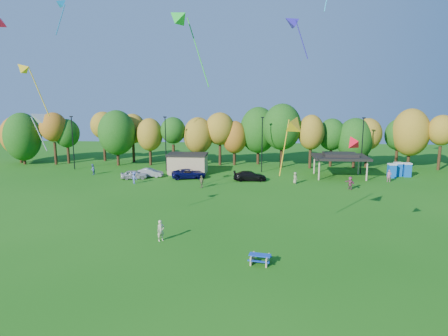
# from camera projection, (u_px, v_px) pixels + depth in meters

# --- Properties ---
(ground) EXTENTS (160.00, 160.00, 0.00)m
(ground) POSITION_uv_depth(u_px,v_px,m) (239.00, 286.00, 26.98)
(ground) COLOR #19600F
(ground) RESTS_ON ground
(tree_line) EXTENTS (93.57, 10.55, 11.15)m
(tree_line) POSITION_uv_depth(u_px,v_px,m) (245.00, 133.00, 70.57)
(tree_line) COLOR black
(tree_line) RESTS_ON ground
(lamp_posts) EXTENTS (64.50, 0.25, 9.09)m
(lamp_posts) POSITION_uv_depth(u_px,v_px,m) (262.00, 143.00, 65.12)
(lamp_posts) COLOR black
(lamp_posts) RESTS_ON ground
(utility_building) EXTENTS (6.30, 4.30, 3.25)m
(utility_building) POSITION_uv_depth(u_px,v_px,m) (188.00, 163.00, 64.70)
(utility_building) COLOR tan
(utility_building) RESTS_ON ground
(pavilion) EXTENTS (8.20, 6.20, 3.77)m
(pavilion) POSITION_uv_depth(u_px,v_px,m) (340.00, 157.00, 61.55)
(pavilion) COLOR tan
(pavilion) RESTS_ON ground
(porta_potties) EXTENTS (3.75, 2.32, 2.18)m
(porta_potties) POSITION_uv_depth(u_px,v_px,m) (399.00, 170.00, 62.10)
(porta_potties) COLOR #0E54B7
(porta_potties) RESTS_ON ground
(picnic_table) EXTENTS (1.88, 1.66, 0.71)m
(picnic_table) POSITION_uv_depth(u_px,v_px,m) (260.00, 258.00, 30.45)
(picnic_table) COLOR tan
(picnic_table) RESTS_ON ground
(kite_flyer) EXTENTS (0.80, 0.80, 1.87)m
(kite_flyer) POSITION_uv_depth(u_px,v_px,m) (161.00, 231.00, 35.04)
(kite_flyer) COLOR beige
(kite_flyer) RESTS_ON ground
(car_a) EXTENTS (4.23, 2.45, 1.35)m
(car_a) POSITION_uv_depth(u_px,v_px,m) (134.00, 174.00, 60.66)
(car_a) COLOR #BBBBBB
(car_a) RESTS_ON ground
(car_b) EXTENTS (4.02, 1.44, 1.32)m
(car_b) POSITION_uv_depth(u_px,v_px,m) (150.00, 173.00, 62.15)
(car_b) COLOR #99999E
(car_b) RESTS_ON ground
(car_c) EXTENTS (5.68, 3.61, 1.46)m
(car_c) POSITION_uv_depth(u_px,v_px,m) (189.00, 174.00, 60.99)
(car_c) COLOR #0B0C44
(car_c) RESTS_ON ground
(car_d) EXTENTS (5.03, 2.33, 1.42)m
(car_d) POSITION_uv_depth(u_px,v_px,m) (250.00, 176.00, 59.43)
(car_d) COLOR black
(car_d) RESTS_ON ground
(far_person_0) EXTENTS (1.33, 1.68, 1.78)m
(far_person_0) POSITION_uv_depth(u_px,v_px,m) (350.00, 183.00, 53.97)
(far_person_0) COLOR #8C3A57
(far_person_0) RESTS_ON ground
(far_person_1) EXTENTS (0.83, 0.97, 1.69)m
(far_person_1) POSITION_uv_depth(u_px,v_px,m) (295.00, 178.00, 57.40)
(far_person_1) COLOR gray
(far_person_1) RESTS_ON ground
(far_person_2) EXTENTS (1.27, 1.17, 1.72)m
(far_person_2) POSITION_uv_depth(u_px,v_px,m) (134.00, 178.00, 57.42)
(far_person_2) COLOR #5465B8
(far_person_2) RESTS_ON ground
(far_person_3) EXTENTS (0.75, 0.91, 1.72)m
(far_person_3) POSITION_uv_depth(u_px,v_px,m) (93.00, 169.00, 63.82)
(far_person_3) COLOR #495EA1
(far_person_3) RESTS_ON ground
(far_person_4) EXTENTS (1.03, 0.98, 1.71)m
(far_person_4) POSITION_uv_depth(u_px,v_px,m) (202.00, 182.00, 54.94)
(far_person_4) COLOR olive
(far_person_4) RESTS_ON ground
(far_person_5) EXTENTS (0.74, 0.59, 1.79)m
(far_person_5) POSITION_uv_depth(u_px,v_px,m) (389.00, 176.00, 58.61)
(far_person_5) COLOR #BC587D
(far_person_5) RESTS_ON ground
(kite_1) EXTENTS (2.28, 3.38, 5.62)m
(kite_1) POSITION_uv_depth(u_px,v_px,m) (295.00, 123.00, 32.48)
(kite_1) COLOR gold
(kite_2) EXTENTS (1.84, 2.12, 3.54)m
(kite_2) POSITION_uv_depth(u_px,v_px,m) (36.00, 117.00, 32.85)
(kite_2) COLOR #B1B1B1
(kite_4) EXTENTS (1.47, 1.65, 1.36)m
(kite_4) POSITION_uv_depth(u_px,v_px,m) (353.00, 141.00, 29.29)
(kite_4) COLOR red
(kite_5) EXTENTS (3.17, 1.15, 5.37)m
(kite_5) POSITION_uv_depth(u_px,v_px,m) (22.00, 68.00, 38.08)
(kite_5) COLOR gold
(kite_7) EXTENTS (2.33, 2.35, 4.46)m
(kite_7) POSITION_uv_depth(u_px,v_px,m) (63.00, 3.00, 48.25)
(kite_7) COLOR #0A6FA4
(kite_9) EXTENTS (2.90, 1.63, 4.61)m
(kite_9) POSITION_uv_depth(u_px,v_px,m) (290.00, 22.00, 40.24)
(kite_9) COLOR #281C9C
(kite_15) EXTENTS (4.38, 2.70, 7.56)m
(kite_15) POSITION_uv_depth(u_px,v_px,m) (176.00, 17.00, 37.08)
(kite_15) COLOR green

